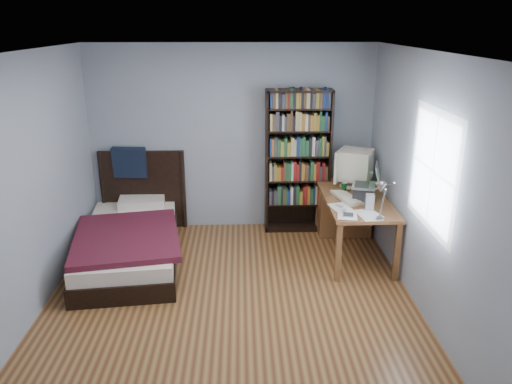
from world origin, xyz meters
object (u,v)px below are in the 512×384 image
(desk, at_px, (346,208))
(crt_monitor, at_px, (354,165))
(desk_lamp, at_px, (381,191))
(keyboard, at_px, (346,198))
(soda_can, at_px, (344,188))
(bookshelf, at_px, (298,162))
(speaker, at_px, (370,202))
(laptop, at_px, (365,189))
(bed, at_px, (131,237))

(desk, height_order, crt_monitor, crt_monitor)
(desk_lamp, xyz_separation_m, keyboard, (-0.11, 1.00, -0.43))
(soda_can, distance_m, bookshelf, 0.80)
(bookshelf, bearing_deg, desk, -26.93)
(soda_can, bearing_deg, speaker, -75.18)
(desk_lamp, distance_m, soda_can, 1.31)
(laptop, bearing_deg, crt_monitor, 93.87)
(soda_can, relative_size, bed, 0.05)
(speaker, distance_m, bookshelf, 1.40)
(desk, distance_m, laptop, 0.68)
(desk, height_order, laptop, laptop)
(crt_monitor, height_order, speaker, crt_monitor)
(crt_monitor, xyz_separation_m, soda_can, (-0.16, -0.26, -0.21))
(speaker, bearing_deg, soda_can, 116.75)
(desk_lamp, height_order, bookshelf, bookshelf)
(desk, distance_m, soda_can, 0.47)
(crt_monitor, relative_size, laptop, 1.32)
(laptop, bearing_deg, speaker, -94.93)
(laptop, height_order, bookshelf, bookshelf)
(soda_can, height_order, bed, bed)
(desk, xyz_separation_m, soda_can, (-0.11, -0.27, 0.37))
(crt_monitor, relative_size, bed, 0.25)
(bed, bearing_deg, keyboard, -0.62)
(desk, relative_size, bed, 0.69)
(keyboard, height_order, bed, bed)
(speaker, bearing_deg, desk_lamp, -84.60)
(desk, relative_size, speaker, 8.55)
(laptop, relative_size, keyboard, 0.85)
(crt_monitor, height_order, laptop, crt_monitor)
(speaker, bearing_deg, bookshelf, 131.38)
(laptop, bearing_deg, soda_can, 128.55)
(keyboard, distance_m, bed, 2.66)
(laptop, distance_m, soda_can, 0.32)
(crt_monitor, bearing_deg, desk_lamp, -92.66)
(desk_lamp, bearing_deg, keyboard, 96.52)
(laptop, height_order, soda_can, laptop)
(keyboard, distance_m, speaker, 0.42)
(speaker, bearing_deg, bed, -176.20)
(soda_can, bearing_deg, desk, 68.53)
(desk_lamp, relative_size, speaker, 2.96)
(crt_monitor, bearing_deg, keyboard, -109.76)
(keyboard, relative_size, soda_can, 4.34)
(bookshelf, relative_size, bed, 0.84)
(desk_lamp, bearing_deg, laptop, 84.07)
(desk, bearing_deg, keyboard, -103.41)
(desk, bearing_deg, bookshelf, 153.07)
(desk_lamp, distance_m, speaker, 0.72)
(soda_can, bearing_deg, laptop, -51.45)
(desk_lamp, height_order, bed, desk_lamp)
(crt_monitor, relative_size, speaker, 3.05)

